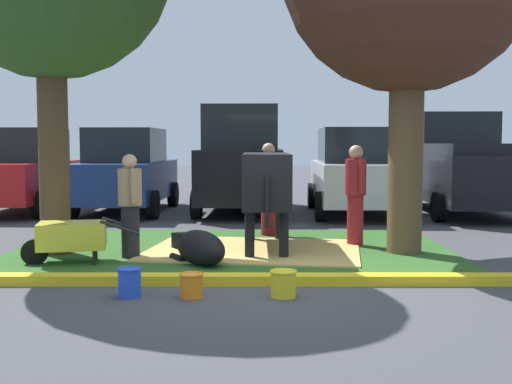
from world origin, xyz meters
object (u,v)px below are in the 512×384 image
cow_holstein (268,180)px  sedan_red (26,171)px  bucket_orange (194,285)px  sedan_silver (129,171)px  hatchback_white (357,172)px  person_handler (132,203)px  bucket_blue (132,282)px  calf_lying (201,248)px  pickup_truck_maroon (464,166)px  person_visitor_near (358,192)px  bucket_yellow (285,283)px  person_visitor_far (271,186)px  wheelbarrow (73,236)px  suv_black (245,160)px

cow_holstein → sedan_red: (-5.79, 5.43, -0.11)m
bucket_orange → sedan_silver: 8.99m
hatchback_white → sedan_silver: bearing=175.3°
person_handler → sedan_red: size_ratio=0.34×
person_handler → bucket_blue: (0.44, -2.32, -0.64)m
sedan_red → sedan_silver: (2.51, -0.05, 0.00)m
calf_lying → hatchback_white: size_ratio=0.29×
bucket_orange → pickup_truck_maroon: bearing=56.5°
calf_lying → person_visitor_near: (2.38, 1.58, 0.64)m
bucket_blue → bucket_orange: 0.68m
person_visitor_near → bucket_yellow: size_ratio=5.44×
cow_holstein → person_visitor_far: size_ratio=1.88×
wheelbarrow → suv_black: 7.14m
calf_lying → sedan_red: sedan_red is taller
cow_holstein → sedan_silver: sedan_silver is taller
bucket_blue → bucket_yellow: bucket_blue is taller
person_visitor_far → bucket_yellow: (0.07, -4.57, -0.74)m
bucket_orange → wheelbarrow: bearing=134.0°
calf_lying → hatchback_white: bearing=63.8°
calf_lying → suv_black: 6.87m
person_visitor_near → sedan_red: 8.92m
bucket_blue → hatchback_white: hatchback_white is taller
wheelbarrow → person_handler: bearing=30.1°
calf_lying → person_visitor_near: size_ratio=0.78×
bucket_orange → person_visitor_near: bearing=56.3°
bucket_orange → pickup_truck_maroon: size_ratio=0.05×
calf_lying → bucket_yellow: bearing=-59.6°
suv_black → pickup_truck_maroon: suv_black is taller
hatchback_white → person_handler: bearing=-125.4°
cow_holstein → hatchback_white: hatchback_white is taller
calf_lying → wheelbarrow: size_ratio=0.79×
person_handler → bucket_blue: 2.44m
person_handler → hatchback_white: 7.13m
calf_lying → person_handler: person_handler is taller
bucket_orange → sedan_red: sedan_red is taller
sedan_red → pickup_truck_maroon: (10.57, -0.15, 0.13)m
person_handler → sedan_silver: size_ratio=0.34×
cow_holstein → suv_black: size_ratio=0.68×
person_visitor_far → bucket_blue: person_visitor_far is taller
bucket_blue → calf_lying: bearing=72.1°
sedan_silver → pickup_truck_maroon: 8.06m
bucket_orange → sedan_silver: (-2.43, 8.61, 0.84)m
person_visitor_near → suv_black: bearing=110.3°
bucket_yellow → sedan_red: size_ratio=0.07×
bucket_yellow → pickup_truck_maroon: size_ratio=0.06×
calf_lying → sedan_silver: 7.18m
wheelbarrow → bucket_blue: size_ratio=5.01×
calf_lying → bucket_yellow: calf_lying is taller
bucket_yellow → suv_black: 8.71m
person_handler → pickup_truck_maroon: size_ratio=0.28×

